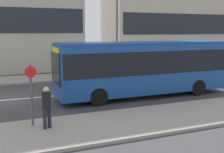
# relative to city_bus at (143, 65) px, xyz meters

# --- Properties ---
(ground_plane) EXTENTS (120.00, 120.00, 0.00)m
(ground_plane) POSITION_rel_city_bus_xyz_m (-7.71, 1.97, -1.86)
(ground_plane) COLOR #3A3A3D
(sidewalk_near) EXTENTS (44.00, 3.50, 0.13)m
(sidewalk_near) POSITION_rel_city_bus_xyz_m (-7.71, -4.28, -1.79)
(sidewalk_near) COLOR gray
(sidewalk_near) RESTS_ON ground_plane
(sidewalk_far) EXTENTS (44.00, 3.50, 0.13)m
(sidewalk_far) POSITION_rel_city_bus_xyz_m (-7.71, 8.22, -1.79)
(sidewalk_far) COLOR gray
(sidewalk_far) RESTS_ON ground_plane
(lane_centerline) EXTENTS (41.80, 0.16, 0.01)m
(lane_centerline) POSITION_rel_city_bus_xyz_m (-7.71, 1.97, -1.86)
(lane_centerline) COLOR silver
(lane_centerline) RESTS_ON ground_plane
(city_bus) EXTENTS (10.33, 2.53, 3.23)m
(city_bus) POSITION_rel_city_bus_xyz_m (0.00, 0.00, 0.00)
(city_bus) COLOR #194793
(city_bus) RESTS_ON ground_plane
(parked_car_0) EXTENTS (4.64, 1.80, 1.39)m
(parked_car_0) POSITION_rel_city_bus_xyz_m (6.61, 5.30, -1.21)
(parked_car_0) COLOR #A39E84
(parked_car_0) RESTS_ON ground_plane
(pedestrian_near_stop) EXTENTS (0.34, 0.34, 1.65)m
(pedestrian_near_stop) POSITION_rel_city_bus_xyz_m (-6.28, -3.89, -0.80)
(pedestrian_near_stop) COLOR #23232D
(pedestrian_near_stop) RESTS_ON sidewalk_near
(bus_stop_sign) EXTENTS (0.44, 0.12, 2.45)m
(bus_stop_sign) POSITION_rel_city_bus_xyz_m (-6.77, -3.34, -0.29)
(bus_stop_sign) COLOR #4C4C51
(bus_stop_sign) RESTS_ON sidewalk_near
(street_lamp) EXTENTS (0.36, 0.36, 7.02)m
(street_lamp) POSITION_rel_city_bus_xyz_m (1.40, 7.16, 2.54)
(street_lamp) COLOR #4C4C51
(street_lamp) RESTS_ON sidewalk_far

